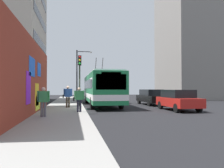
{
  "coord_description": "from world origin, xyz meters",
  "views": [
    {
      "loc": [
        -17.5,
        0.89,
        1.67
      ],
      "look_at": [
        2.43,
        -2.74,
        2.1
      ],
      "focal_mm": 34.28,
      "sensor_mm": 36.0,
      "label": 1
    }
  ],
  "objects_px": {
    "traffic_light": "(80,72)",
    "pedestrian_midblock": "(68,95)",
    "street_lamp": "(79,71)",
    "pedestrian_at_curb": "(79,98)",
    "parked_car_black": "(151,97)",
    "pedestrian_near_wall": "(43,99)",
    "city_bus": "(101,88)",
    "parked_car_red": "(178,100)"
  },
  "relations": [
    {
      "from": "city_bus",
      "to": "street_lamp",
      "type": "height_order",
      "value": "street_lamp"
    },
    {
      "from": "parked_car_red",
      "to": "pedestrian_midblock",
      "type": "height_order",
      "value": "pedestrian_midblock"
    },
    {
      "from": "pedestrian_midblock",
      "to": "traffic_light",
      "type": "distance_m",
      "value": 2.31
    },
    {
      "from": "city_bus",
      "to": "parked_car_black",
      "type": "distance_m",
      "value": 5.28
    },
    {
      "from": "pedestrian_near_wall",
      "to": "city_bus",
      "type": "bearing_deg",
      "value": -25.63
    },
    {
      "from": "traffic_light",
      "to": "parked_car_black",
      "type": "bearing_deg",
      "value": -71.56
    },
    {
      "from": "parked_car_black",
      "to": "traffic_light",
      "type": "xyz_separation_m",
      "value": [
        -2.45,
        7.35,
        2.25
      ]
    },
    {
      "from": "pedestrian_at_curb",
      "to": "traffic_light",
      "type": "relative_size",
      "value": 0.36
    },
    {
      "from": "city_bus",
      "to": "street_lamp",
      "type": "xyz_separation_m",
      "value": [
        5.33,
        2.02,
        2.02
      ]
    },
    {
      "from": "street_lamp",
      "to": "pedestrian_at_curb",
      "type": "bearing_deg",
      "value": 178.59
    },
    {
      "from": "pedestrian_midblock",
      "to": "pedestrian_at_curb",
      "type": "relative_size",
      "value": 1.09
    },
    {
      "from": "city_bus",
      "to": "pedestrian_midblock",
      "type": "relative_size",
      "value": 6.74
    },
    {
      "from": "pedestrian_at_curb",
      "to": "traffic_light",
      "type": "xyz_separation_m",
      "value": [
        4.38,
        -0.16,
        2.01
      ]
    },
    {
      "from": "pedestrian_near_wall",
      "to": "street_lamp",
      "type": "distance_m",
      "value": 14.64
    },
    {
      "from": "traffic_light",
      "to": "street_lamp",
      "type": "height_order",
      "value": "street_lamp"
    },
    {
      "from": "pedestrian_midblock",
      "to": "pedestrian_at_curb",
      "type": "xyz_separation_m",
      "value": [
        -3.51,
        -0.8,
        -0.1
      ]
    },
    {
      "from": "pedestrian_at_curb",
      "to": "street_lamp",
      "type": "relative_size",
      "value": 0.26
    },
    {
      "from": "pedestrian_midblock",
      "to": "parked_car_black",
      "type": "bearing_deg",
      "value": -68.22
    },
    {
      "from": "pedestrian_near_wall",
      "to": "pedestrian_at_curb",
      "type": "relative_size",
      "value": 1.0
    },
    {
      "from": "city_bus",
      "to": "pedestrian_near_wall",
      "type": "height_order",
      "value": "city_bus"
    },
    {
      "from": "street_lamp",
      "to": "city_bus",
      "type": "bearing_deg",
      "value": -159.29
    },
    {
      "from": "city_bus",
      "to": "parked_car_black",
      "type": "relative_size",
      "value": 2.38
    },
    {
      "from": "pedestrian_at_curb",
      "to": "street_lamp",
      "type": "distance_m",
      "value": 12.44
    },
    {
      "from": "parked_car_red",
      "to": "pedestrian_near_wall",
      "type": "relative_size",
      "value": 2.62
    },
    {
      "from": "traffic_light",
      "to": "pedestrian_midblock",
      "type": "bearing_deg",
      "value": 132.11
    },
    {
      "from": "pedestrian_at_curb",
      "to": "traffic_light",
      "type": "distance_m",
      "value": 4.82
    },
    {
      "from": "city_bus",
      "to": "pedestrian_at_curb",
      "type": "relative_size",
      "value": 7.32
    },
    {
      "from": "parked_car_black",
      "to": "pedestrian_near_wall",
      "type": "bearing_deg",
      "value": 133.27
    },
    {
      "from": "city_bus",
      "to": "pedestrian_near_wall",
      "type": "relative_size",
      "value": 7.29
    },
    {
      "from": "parked_car_red",
      "to": "pedestrian_near_wall",
      "type": "height_order",
      "value": "pedestrian_near_wall"
    },
    {
      "from": "pedestrian_midblock",
      "to": "pedestrian_at_curb",
      "type": "bearing_deg",
      "value": -167.18
    },
    {
      "from": "pedestrian_near_wall",
      "to": "traffic_light",
      "type": "xyz_separation_m",
      "value": [
        6.46,
        -2.11,
        2.0
      ]
    },
    {
      "from": "traffic_light",
      "to": "city_bus",
      "type": "bearing_deg",
      "value": -41.52
    },
    {
      "from": "parked_car_red",
      "to": "street_lamp",
      "type": "bearing_deg",
      "value": 33.17
    },
    {
      "from": "pedestrian_near_wall",
      "to": "pedestrian_at_curb",
      "type": "bearing_deg",
      "value": -43.25
    },
    {
      "from": "parked_car_black",
      "to": "city_bus",
      "type": "bearing_deg",
      "value": 90.25
    },
    {
      "from": "street_lamp",
      "to": "pedestrian_near_wall",
      "type": "bearing_deg",
      "value": 171.02
    },
    {
      "from": "city_bus",
      "to": "parked_car_red",
      "type": "bearing_deg",
      "value": -137.66
    },
    {
      "from": "street_lamp",
      "to": "pedestrian_midblock",
      "type": "bearing_deg",
      "value": 172.75
    },
    {
      "from": "street_lamp",
      "to": "traffic_light",
      "type": "bearing_deg",
      "value": 179.01
    },
    {
      "from": "pedestrian_midblock",
      "to": "pedestrian_at_curb",
      "type": "height_order",
      "value": "pedestrian_midblock"
    },
    {
      "from": "parked_car_black",
      "to": "pedestrian_near_wall",
      "type": "height_order",
      "value": "pedestrian_near_wall"
    }
  ]
}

